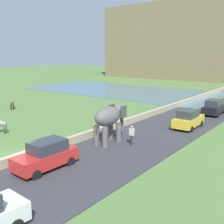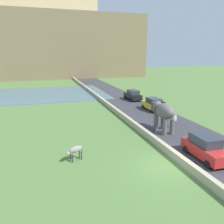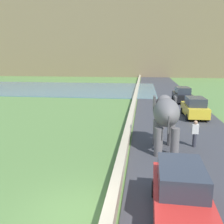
{
  "view_description": "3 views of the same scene",
  "coord_description": "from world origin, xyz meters",
  "views": [
    {
      "loc": [
        16.5,
        -10.11,
        7.06
      ],
      "look_at": [
        1.83,
        8.94,
        1.93
      ],
      "focal_mm": 44.74,
      "sensor_mm": 36.0,
      "label": 1
    },
    {
      "loc": [
        -7.9,
        -12.29,
        7.76
      ],
      "look_at": [
        -0.47,
        11.38,
        1.16
      ],
      "focal_mm": 35.33,
      "sensor_mm": 36.0,
      "label": 2
    },
    {
      "loc": [
        2.15,
        -7.27,
        5.2
      ],
      "look_at": [
        0.18,
        8.53,
        1.67
      ],
      "focal_mm": 40.45,
      "sensor_mm": 36.0,
      "label": 3
    }
  ],
  "objects": [
    {
      "name": "car_yellow",
      "position": [
        6.58,
        14.64,
        0.9
      ],
      "size": [
        1.85,
        4.03,
        1.8
      ],
      "color": "gold",
      "rests_on": "ground"
    },
    {
      "name": "lake",
      "position": [
        -14.0,
        32.69,
        0.04
      ],
      "size": [
        36.0,
        18.0,
        0.08
      ],
      "primitive_type": "cube",
      "color": "slate",
      "rests_on": "ground"
    },
    {
      "name": "barrier_wall",
      "position": [
        1.2,
        18.0,
        0.31
      ],
      "size": [
        0.4,
        110.0,
        0.63
      ],
      "primitive_type": "cube",
      "color": "tan",
      "rests_on": "ground"
    },
    {
      "name": "car_red",
      "position": [
        3.43,
        0.24,
        0.9
      ],
      "size": [
        1.88,
        4.04,
        1.8
      ],
      "color": "red",
      "rests_on": "ground"
    },
    {
      "name": "person_beside_elephant",
      "position": [
        5.16,
        7.09,
        0.87
      ],
      "size": [
        0.36,
        0.22,
        1.63
      ],
      "color": "#33333D",
      "rests_on": "ground"
    },
    {
      "name": "road_surface",
      "position": [
        5.0,
        20.0,
        0.03
      ],
      "size": [
        7.0,
        120.0,
        0.06
      ],
      "primitive_type": "cube",
      "color": "#38383D",
      "rests_on": "ground"
    },
    {
      "name": "ground_plane",
      "position": [
        0.0,
        0.0,
        0.0
      ],
      "size": [
        220.0,
        220.0,
        0.0
      ],
      "primitive_type": "plane",
      "color": "#567A3D"
    },
    {
      "name": "hill_distant",
      "position": [
        -6.0,
        71.17,
        10.04
      ],
      "size": [
        64.0,
        28.0,
        20.08
      ],
      "primitive_type": "cube",
      "color": "#7F6B4C",
      "rests_on": "ground"
    },
    {
      "name": "car_black",
      "position": [
        6.58,
        21.99,
        0.9
      ],
      "size": [
        1.94,
        4.08,
        1.8
      ],
      "color": "black",
      "rests_on": "ground"
    },
    {
      "name": "elephant",
      "position": [
        3.42,
        6.55,
        2.04
      ],
      "size": [
        1.42,
        3.47,
        2.99
      ],
      "color": "#605B5B",
      "rests_on": "ground"
    }
  ]
}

